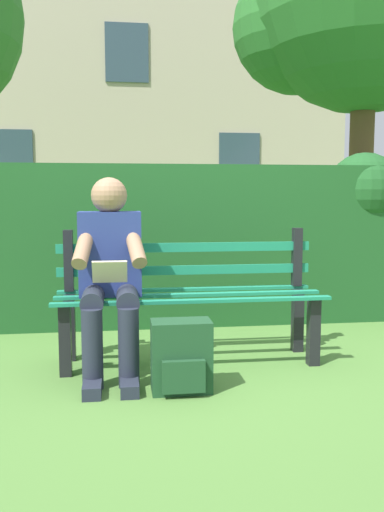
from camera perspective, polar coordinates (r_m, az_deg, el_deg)
ground at (r=3.56m, az=-0.22°, el=-11.12°), size 60.00×60.00×0.00m
park_bench at (r=3.52m, az=-0.36°, el=-4.27°), size 1.70×0.47×0.85m
person_seated at (r=3.29m, az=-8.61°, el=-1.43°), size 0.44×0.73×1.18m
hedge_backdrop at (r=4.66m, az=-1.46°, el=1.75°), size 5.51×0.79×1.44m
tree at (r=7.40m, az=16.69°, el=24.24°), size 2.89×2.75×4.81m
building_facade at (r=13.45m, az=-6.94°, el=15.67°), size 9.66×3.05×6.49m
backpack at (r=3.01m, az=-1.13°, el=-10.57°), size 0.33×0.26×0.39m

